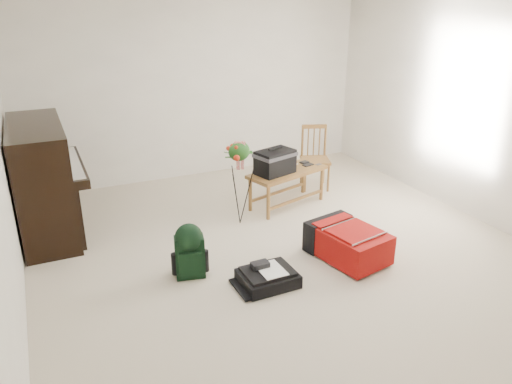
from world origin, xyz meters
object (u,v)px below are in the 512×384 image
dining_chair (314,158)px  red_suitcase (345,240)px  black_duffel (268,277)px  bench (278,164)px  flower_stand (240,183)px  piano (44,182)px  green_backpack (190,248)px

dining_chair → red_suitcase: size_ratio=0.98×
red_suitcase → black_duffel: red_suitcase is taller
bench → black_duffel: size_ratio=2.16×
dining_chair → flower_stand: (-1.39, -0.66, 0.08)m
bench → flower_stand: (-0.62, -0.27, -0.06)m
dining_chair → flower_stand: flower_stand is taller
piano → dining_chair: (3.43, -0.04, -0.18)m
red_suitcase → black_duffel: size_ratio=1.69×
green_backpack → black_duffel: bearing=-23.3°
piano → flower_stand: (2.04, -0.70, -0.10)m
piano → green_backpack: size_ratio=2.75×
bench → dining_chair: (0.76, 0.39, -0.15)m
piano → black_duffel: 2.74m
red_suitcase → flower_stand: (-0.68, 1.17, 0.32)m
bench → green_backpack: bearing=-158.8°
bench → green_backpack: size_ratio=2.05×
flower_stand → dining_chair: bearing=45.4°
dining_chair → green_backpack: size_ratio=1.58×
piano → dining_chair: bearing=-0.7°
red_suitcase → green_backpack: size_ratio=1.61×
piano → dining_chair: size_ratio=1.75×
red_suitcase → flower_stand: bearing=108.6°
green_backpack → flower_stand: size_ratio=0.53×
piano → bench: bearing=-9.3°
piano → green_backpack: bearing=-54.2°
bench → red_suitcase: size_ratio=1.27×
dining_chair → green_backpack: 2.76m
dining_chair → red_suitcase: 1.98m
red_suitcase → green_backpack: (-1.57, 0.28, 0.12)m
dining_chair → black_duffel: (-1.67, -1.99, -0.34)m
dining_chair → flower_stand: bearing=-134.4°
dining_chair → black_duffel: size_ratio=1.66×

